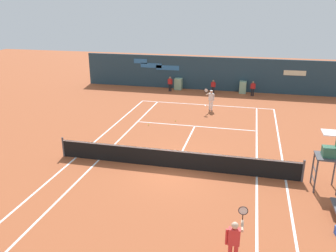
# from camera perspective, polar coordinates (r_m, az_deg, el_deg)

# --- Properties ---
(ground_plane) EXTENTS (80.00, 80.00, 0.01)m
(ground_plane) POSITION_cam_1_polar(r_m,az_deg,el_deg) (17.84, 1.37, -6.08)
(ground_plane) COLOR #A8512D
(tennis_net) EXTENTS (12.10, 0.10, 1.07)m
(tennis_net) POSITION_cam_1_polar(r_m,az_deg,el_deg) (17.11, 0.97, -5.35)
(tennis_net) COLOR #4C4C51
(tennis_net) RESTS_ON ground_plane
(sponsor_back_wall) EXTENTS (25.00, 1.02, 3.07)m
(sponsor_back_wall) POSITION_cam_1_polar(r_m,az_deg,el_deg) (32.91, 7.47, 8.40)
(sponsor_back_wall) COLOR #233D4C
(sponsor_back_wall) RESTS_ON ground_plane
(umpire_chair) EXTENTS (1.00, 1.00, 2.64)m
(umpire_chair) POSITION_cam_1_polar(r_m,az_deg,el_deg) (16.25, 24.88, -4.12)
(umpire_chair) COLOR #47474C
(umpire_chair) RESTS_ON ground_plane
(player_on_baseline) EXTENTS (0.74, 0.64, 1.78)m
(player_on_baseline) POSITION_cam_1_polar(r_m,az_deg,el_deg) (26.56, 7.05, 4.55)
(player_on_baseline) COLOR white
(player_on_baseline) RESTS_ON ground_plane
(player_near_side) EXTENTS (0.62, 0.67, 1.81)m
(player_near_side) POSITION_cam_1_polar(r_m,az_deg,el_deg) (11.23, 10.79, -17.86)
(player_near_side) COLOR red
(player_near_side) RESTS_ON ground_plane
(ball_kid_centre_post) EXTENTS (0.42, 0.18, 1.26)m
(ball_kid_centre_post) POSITION_cam_1_polar(r_m,az_deg,el_deg) (31.65, 7.43, 6.55)
(ball_kid_centre_post) COLOR black
(ball_kid_centre_post) RESTS_ON ground_plane
(ball_kid_left_post) EXTENTS (0.44, 0.18, 1.31)m
(ball_kid_left_post) POSITION_cam_1_polar(r_m,az_deg,el_deg) (31.48, 13.75, 6.15)
(ball_kid_left_post) COLOR black
(ball_kid_left_post) RESTS_ON ground_plane
(ball_kid_right_post) EXTENTS (0.45, 0.21, 1.36)m
(ball_kid_right_post) POSITION_cam_1_polar(r_m,az_deg,el_deg) (32.29, 0.34, 7.08)
(ball_kid_right_post) COLOR black
(ball_kid_right_post) RESTS_ON ground_plane
(tennis_ball_mid_court) EXTENTS (0.07, 0.07, 0.07)m
(tennis_ball_mid_court) POSITION_cam_1_polar(r_m,az_deg,el_deg) (23.28, -3.23, 0.21)
(tennis_ball_mid_court) COLOR #CCE033
(tennis_ball_mid_court) RESTS_ON ground_plane
(tennis_ball_near_service_line) EXTENTS (0.07, 0.07, 0.07)m
(tennis_ball_near_service_line) POSITION_cam_1_polar(r_m,az_deg,el_deg) (24.04, 1.23, 0.86)
(tennis_ball_near_service_line) COLOR #CCE033
(tennis_ball_near_service_line) RESTS_ON ground_plane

